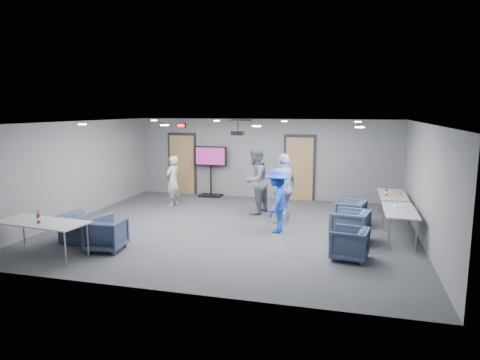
% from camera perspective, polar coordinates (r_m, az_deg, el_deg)
% --- Properties ---
extents(floor, '(9.00, 9.00, 0.00)m').
position_cam_1_polar(floor, '(11.05, -0.93, -6.45)').
color(floor, '#323539').
rests_on(floor, ground).
extents(ceiling, '(9.00, 9.00, 0.00)m').
position_cam_1_polar(ceiling, '(10.63, -0.97, 7.69)').
color(ceiling, white).
rests_on(ceiling, wall_back).
extents(wall_back, '(9.00, 0.02, 2.70)m').
position_cam_1_polar(wall_back, '(14.62, 3.30, 2.84)').
color(wall_back, slate).
rests_on(wall_back, floor).
extents(wall_front, '(9.00, 0.02, 2.70)m').
position_cam_1_polar(wall_front, '(7.06, -9.76, -4.40)').
color(wall_front, slate).
rests_on(wall_front, floor).
extents(wall_left, '(0.02, 8.00, 2.70)m').
position_cam_1_polar(wall_left, '(12.72, -20.86, 1.25)').
color(wall_left, slate).
rests_on(wall_left, floor).
extents(wall_right, '(0.02, 8.00, 2.70)m').
position_cam_1_polar(wall_right, '(10.50, 23.44, -0.52)').
color(wall_right, slate).
rests_on(wall_right, floor).
extents(door_left, '(1.06, 0.17, 2.24)m').
position_cam_1_polar(door_left, '(15.48, -7.70, 2.08)').
color(door_left, black).
rests_on(door_left, wall_back).
extents(door_right, '(1.06, 0.17, 2.24)m').
position_cam_1_polar(door_right, '(14.42, 7.93, 1.54)').
color(door_right, black).
rests_on(door_right, wall_back).
extents(exit_sign, '(0.32, 0.08, 0.16)m').
position_cam_1_polar(exit_sign, '(15.35, -7.85, 7.20)').
color(exit_sign, black).
rests_on(exit_sign, wall_back).
extents(hvac_diffuser, '(0.60, 0.60, 0.03)m').
position_cam_1_polar(hvac_diffuser, '(13.47, 0.22, 7.99)').
color(hvac_diffuser, black).
rests_on(hvac_diffuser, ceiling).
extents(downlights, '(6.18, 3.78, 0.02)m').
position_cam_1_polar(downlights, '(10.64, -0.97, 7.61)').
color(downlights, white).
rests_on(downlights, ceiling).
extents(person_a, '(0.51, 0.66, 1.59)m').
position_cam_1_polar(person_a, '(13.52, -8.96, -0.17)').
color(person_a, '#A1A3A0').
rests_on(person_a, floor).
extents(person_b, '(0.97, 1.12, 1.96)m').
position_cam_1_polar(person_b, '(12.38, 2.02, -0.07)').
color(person_b, slate).
rests_on(person_b, floor).
extents(person_c, '(0.80, 1.19, 1.88)m').
position_cam_1_polar(person_c, '(11.39, 5.91, -1.16)').
color(person_c, '#AAB6DA').
rests_on(person_c, floor).
extents(person_d, '(0.63, 1.05, 1.59)m').
position_cam_1_polar(person_d, '(10.58, 4.93, -2.75)').
color(person_d, '#1B45B4').
rests_on(person_d, floor).
extents(chair_right_a, '(0.88, 0.86, 0.67)m').
position_cam_1_polar(chair_right_a, '(11.62, 14.49, -4.25)').
color(chair_right_a, '#374A60').
rests_on(chair_right_a, floor).
extents(chair_right_b, '(0.97, 0.95, 0.74)m').
position_cam_1_polar(chair_right_b, '(10.22, 14.44, -5.91)').
color(chair_right_b, '#3D506A').
rests_on(chair_right_b, floor).
extents(chair_right_c, '(0.82, 0.81, 0.66)m').
position_cam_1_polar(chair_right_c, '(9.03, 14.36, -8.24)').
color(chair_right_c, '#35445C').
rests_on(chair_right_c, floor).
extents(chair_front_a, '(0.82, 0.84, 0.69)m').
position_cam_1_polar(chair_front_a, '(9.73, -17.38, -6.97)').
color(chair_front_a, '#333E58').
rests_on(chair_front_a, floor).
extents(chair_front_b, '(1.14, 1.04, 0.66)m').
position_cam_1_polar(chair_front_b, '(10.46, -20.07, -6.09)').
color(chair_front_b, '#324357').
rests_on(chair_front_b, floor).
extents(table_right_a, '(0.71, 1.69, 0.73)m').
position_cam_1_polar(table_right_a, '(12.42, 19.66, -1.99)').
color(table_right_a, '#A7A9AC').
rests_on(table_right_a, floor).
extents(table_right_b, '(0.71, 1.71, 0.73)m').
position_cam_1_polar(table_right_b, '(10.57, 20.51, -3.97)').
color(table_right_b, '#A7A9AC').
rests_on(table_right_b, floor).
extents(table_front_left, '(1.99, 1.00, 0.73)m').
position_cam_1_polar(table_front_left, '(9.77, -24.90, -5.29)').
color(table_front_left, '#A7A9AC').
rests_on(table_front_left, floor).
extents(bottle_front, '(0.07, 0.07, 0.27)m').
position_cam_1_polar(bottle_front, '(9.61, -25.28, -4.68)').
color(bottle_front, '#59240F').
rests_on(bottle_front, table_front_left).
extents(bottle_right, '(0.06, 0.06, 0.24)m').
position_cam_1_polar(bottle_right, '(12.13, 18.94, -1.55)').
color(bottle_right, '#59240F').
rests_on(bottle_right, table_right_a).
extents(snack_box, '(0.21, 0.18, 0.04)m').
position_cam_1_polar(snack_box, '(12.52, 20.20, -1.62)').
color(snack_box, '#DE6037').
rests_on(snack_box, table_right_a).
extents(wrapper, '(0.24, 0.18, 0.05)m').
position_cam_1_polar(wrapper, '(10.78, 20.42, -3.32)').
color(wrapper, white).
rests_on(wrapper, table_right_b).
extents(tv_stand, '(1.15, 0.55, 1.76)m').
position_cam_1_polar(tv_stand, '(14.90, -3.93, 1.59)').
color(tv_stand, black).
rests_on(tv_stand, floor).
extents(projector, '(0.32, 0.31, 0.35)m').
position_cam_1_polar(projector, '(11.45, -0.32, 6.34)').
color(projector, black).
rests_on(projector, ceiling).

